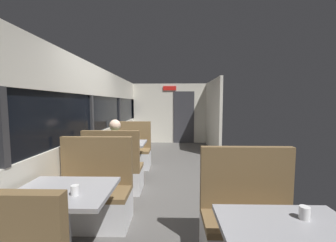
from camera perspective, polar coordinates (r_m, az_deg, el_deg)
ground_plane at (r=4.26m, az=-0.50°, el=-16.57°), size 3.30×9.20×0.02m
carriage_window_panel_left at (r=4.29m, az=-20.29°, el=-1.30°), size 0.09×8.48×2.30m
carriage_end_bulkhead at (r=8.16m, az=0.85°, el=2.01°), size 2.90×0.11×2.30m
carriage_aisle_panel_right at (r=7.10m, az=12.08°, el=1.57°), size 0.08×2.40×2.30m
dining_table_near_window at (r=2.32m, az=-26.50°, el=-18.71°), size 0.90×0.70×0.74m
bench_near_window_facing_entry at (r=3.02m, az=-19.71°, el=-19.20°), size 0.95×0.50×1.10m
dining_table_mid_window at (r=4.45m, az=-12.08°, el=-7.00°), size 0.90×0.70×0.74m
bench_mid_window_facing_end at (r=3.88m, az=-14.45°, el=-13.61°), size 0.95×0.50×1.10m
bench_mid_window_facing_entry at (r=5.18m, az=-10.20°, el=-8.80°), size 0.95×0.50×1.10m
bench_front_aisle_facing_entry at (r=2.44m, az=21.65°, el=-25.45°), size 0.95×0.50×1.10m
seated_passenger at (r=3.88m, az=-14.23°, el=-10.35°), size 0.47×0.55×1.26m
coffee_cup_primary at (r=2.10m, az=-24.04°, el=-16.88°), size 0.07×0.07×0.09m
coffee_cup_secondary at (r=1.85m, az=33.20°, el=-20.22°), size 0.07×0.07×0.09m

